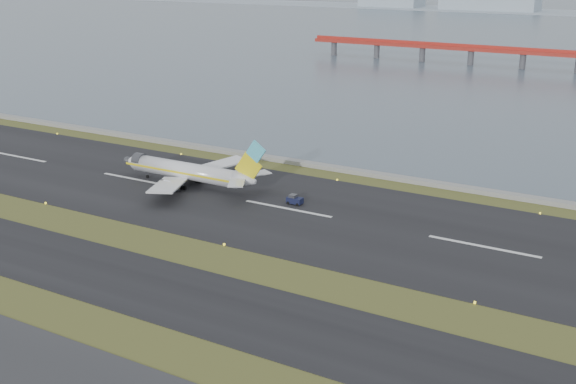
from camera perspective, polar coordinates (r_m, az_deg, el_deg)
name	(u,v)px	position (r m, az deg, el deg)	size (l,w,h in m)	color
ground	(199,260)	(123.21, -7.07, -5.38)	(1000.00, 1000.00, 0.00)	#384B1A
taxiway_strip	(152,287)	(114.78, -10.69, -7.38)	(1000.00, 18.00, 0.10)	black
runway_strip	(288,209)	(146.42, -0.01, -1.35)	(1000.00, 45.00, 0.10)	black
seawall	(351,171)	(171.63, 5.02, 1.69)	(1000.00, 2.50, 1.00)	gray
airliner	(190,172)	(161.24, -7.74, 1.60)	(38.52, 32.89, 12.80)	white
pushback_tug	(295,200)	(148.92, 0.52, -0.62)	(3.27, 1.96, 2.08)	#121633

